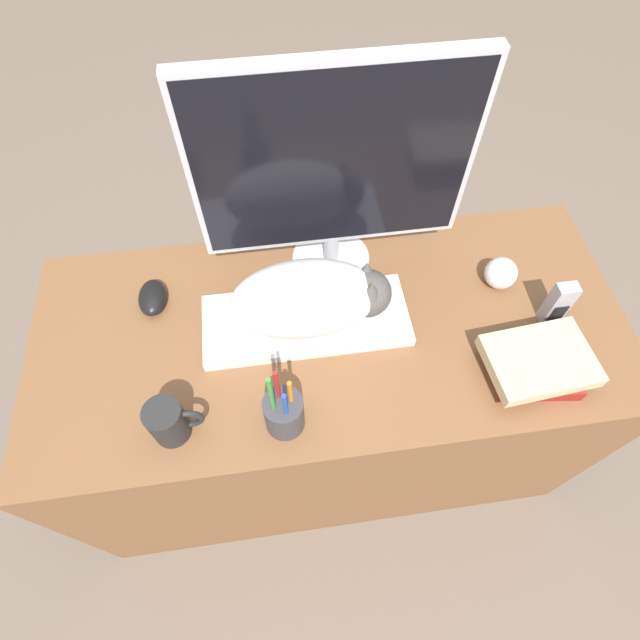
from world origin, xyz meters
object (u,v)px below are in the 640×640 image
object	(u,v)px
cat	(313,297)
coffee_mug	(169,422)
keyboard	(306,320)
computer_mouse	(152,298)
pen_cup	(284,413)
book_stack	(537,364)
baseball	(501,273)
monitor	(334,170)
phone	(558,304)

from	to	relation	value
cat	coffee_mug	world-z (taller)	cat
keyboard	computer_mouse	bearing A→B (deg)	162.95
computer_mouse	keyboard	bearing A→B (deg)	-17.05
pen_cup	book_stack	bearing A→B (deg)	4.33
pen_cup	baseball	xyz separation A→B (m)	(0.55, 0.28, -0.02)
monitor	book_stack	distance (m)	0.59
keyboard	baseball	bearing A→B (deg)	6.11
pen_cup	baseball	distance (m)	0.62
pen_cup	phone	bearing A→B (deg)	14.96
cat	baseball	world-z (taller)	cat
pen_cup	phone	world-z (taller)	pen_cup
keyboard	cat	world-z (taller)	cat
coffee_mug	keyboard	bearing A→B (deg)	36.53
cat	book_stack	distance (m)	0.50
phone	baseball	bearing A→B (deg)	126.58
baseball	pen_cup	bearing A→B (deg)	-152.49
phone	book_stack	distance (m)	0.16
keyboard	computer_mouse	world-z (taller)	computer_mouse
pen_cup	baseball	size ratio (longest dim) A/B	2.87
coffee_mug	computer_mouse	bearing A→B (deg)	99.29
computer_mouse	baseball	distance (m)	0.83
coffee_mug	phone	xyz separation A→B (m)	(0.86, 0.15, 0.01)
cat	phone	size ratio (longest dim) A/B	2.88
keyboard	coffee_mug	world-z (taller)	coffee_mug
pen_cup	computer_mouse	bearing A→B (deg)	129.16
computer_mouse	book_stack	bearing A→B (deg)	-20.06
coffee_mug	pen_cup	size ratio (longest dim) A/B	0.50
computer_mouse	coffee_mug	size ratio (longest dim) A/B	0.93
monitor	cat	bearing A→B (deg)	-111.12
baseball	keyboard	bearing A→B (deg)	-173.89
keyboard	phone	xyz separation A→B (m)	(0.56, -0.06, 0.05)
coffee_mug	cat	bearing A→B (deg)	34.92
baseball	coffee_mug	bearing A→B (deg)	-160.67
cat	baseball	distance (m)	0.46
cat	phone	bearing A→B (deg)	-6.82
cat	pen_cup	distance (m)	0.25
book_stack	coffee_mug	bearing A→B (deg)	-177.99
monitor	book_stack	bearing A→B (deg)	-43.25
keyboard	phone	bearing A→B (deg)	-6.61
cat	keyboard	bearing A→B (deg)	-180.00
cat	computer_mouse	bearing A→B (deg)	163.74
keyboard	phone	distance (m)	0.57
cat	pen_cup	size ratio (longest dim) A/B	1.60
computer_mouse	book_stack	distance (m)	0.88
coffee_mug	baseball	size ratio (longest dim) A/B	1.43
keyboard	cat	xyz separation A→B (m)	(0.02, 0.00, 0.09)
coffee_mug	pen_cup	distance (m)	0.22
monitor	coffee_mug	distance (m)	0.60
monitor	phone	distance (m)	0.58
cat	coffee_mug	bearing A→B (deg)	-145.08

